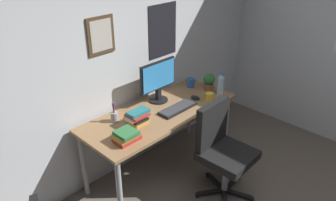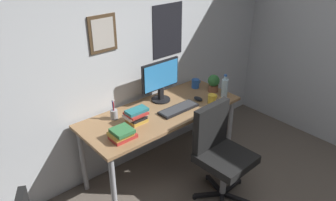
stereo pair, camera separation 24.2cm
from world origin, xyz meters
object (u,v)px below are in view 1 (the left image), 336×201
Objects in this scene: monitor at (158,80)px; coffee_mug_far at (191,83)px; office_chair at (221,146)px; keyboard at (178,108)px; potted_plant at (209,81)px; book_stack_right at (138,117)px; water_bottle at (221,85)px; computer_mouse at (195,98)px; book_stack_left at (126,136)px; coffee_mug_near at (209,97)px; pen_cup at (114,116)px.

monitor reaches higher than coffee_mug_far.
keyboard is at bearing 96.23° from office_chair.
book_stack_right is (-1.03, 0.02, -0.03)m from potted_plant.
keyboard is 1.70× the size of water_bottle.
computer_mouse is at bearing -4.86° from book_stack_right.
keyboard is 3.49× the size of coffee_mug_far.
book_stack_left is at bearing -175.11° from keyboard.
book_stack_right is (-0.82, 0.19, 0.02)m from coffee_mug_near.
keyboard is 0.39m from coffee_mug_near.
coffee_mug_far is (0.20, 0.24, 0.03)m from computer_mouse.
pen_cup is (-0.95, 0.38, 0.01)m from coffee_mug_near.
office_chair reaches higher than computer_mouse.
monitor reaches higher than keyboard.
monitor is 0.61m from pen_cup.
computer_mouse is at bearing 3.88° from keyboard.
potted_plant reaches higher than book_stack_left.
computer_mouse is 0.30m from potted_plant.
keyboard is at bearing 163.52° from coffee_mug_near.
keyboard is (-0.06, 0.52, 0.23)m from office_chair.
pen_cup is 0.92× the size of book_stack_left.
coffee_mug_far is at bearing 110.95° from potted_plant.
monitor is at bearing 1.15° from pen_cup.
potted_plant is at bearing 9.24° from computer_mouse.
potted_plant is 1.30m from book_stack_left.
coffee_mug_near is at bearing -13.26° from book_stack_right.
office_chair is 0.57m from keyboard.
water_bottle reaches higher than computer_mouse.
potted_plant is at bearing 39.99° from coffee_mug_near.
coffee_mug_far is at bearing 50.13° from computer_mouse.
monitor is 4.18× the size of computer_mouse.
water_bottle is at bearing -17.58° from pen_cup.
coffee_mug_near is at bearing -46.88° from monitor.
monitor reaches higher than potted_plant.
water_bottle is at bearing -78.66° from coffee_mug_far.
coffee_mug_near is (0.37, -0.11, 0.03)m from keyboard.
potted_plant reaches higher than keyboard.
coffee_mug_near is at bearing -61.37° from computer_mouse.
monitor reaches higher than pen_cup.
coffee_mug_far is at bearing -1.95° from monitor.
water_bottle is (0.57, -0.38, -0.13)m from monitor.
water_bottle is at bearing -33.43° from monitor.
coffee_mug_far is 1.08m from pen_cup.
coffee_mug_far reaches higher than keyboard.
coffee_mug_near is (-0.21, -0.01, -0.06)m from water_bottle.
office_chair reaches higher than book_stack_left.
book_stack_right is (-0.75, 0.06, 0.05)m from computer_mouse.
coffee_mug_far reaches higher than computer_mouse.
book_stack_right is (-1.03, 0.18, -0.04)m from water_bottle.
office_chair is 1.05m from pen_cup.
monitor is 1.07× the size of keyboard.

